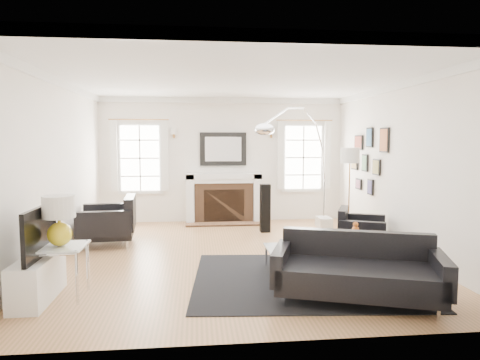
{
  "coord_description": "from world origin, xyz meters",
  "views": [
    {
      "loc": [
        -0.62,
        -6.72,
        1.84
      ],
      "look_at": [
        0.11,
        0.3,
        1.19
      ],
      "focal_mm": 32.0,
      "sensor_mm": 36.0,
      "label": 1
    }
  ],
  "objects": [
    {
      "name": "floor",
      "position": [
        0.0,
        0.0,
        0.0
      ],
      "size": [
        6.0,
        6.0,
        0.0
      ],
      "primitive_type": "plane",
      "color": "olive",
      "rests_on": "ground"
    },
    {
      "name": "back_wall",
      "position": [
        0.0,
        3.0,
        1.4
      ],
      "size": [
        5.5,
        0.04,
        2.8
      ],
      "primitive_type": "cube",
      "color": "white",
      "rests_on": "floor"
    },
    {
      "name": "front_wall",
      "position": [
        0.0,
        -3.0,
        1.4
      ],
      "size": [
        5.5,
        0.04,
        2.8
      ],
      "primitive_type": "cube",
      "color": "white",
      "rests_on": "floor"
    },
    {
      "name": "left_wall",
      "position": [
        -2.75,
        0.0,
        1.4
      ],
      "size": [
        0.04,
        6.0,
        2.8
      ],
      "primitive_type": "cube",
      "color": "white",
      "rests_on": "floor"
    },
    {
      "name": "right_wall",
      "position": [
        2.75,
        0.0,
        1.4
      ],
      "size": [
        0.04,
        6.0,
        2.8
      ],
      "primitive_type": "cube",
      "color": "white",
      "rests_on": "floor"
    },
    {
      "name": "ceiling",
      "position": [
        0.0,
        0.0,
        2.8
      ],
      "size": [
        5.5,
        6.0,
        0.02
      ],
      "primitive_type": "cube",
      "color": "white",
      "rests_on": "back_wall"
    },
    {
      "name": "crown_molding",
      "position": [
        0.0,
        0.0,
        2.74
      ],
      "size": [
        5.5,
        6.0,
        0.12
      ],
      "primitive_type": "cube",
      "color": "white",
      "rests_on": "back_wall"
    },
    {
      "name": "fireplace",
      "position": [
        0.0,
        2.79,
        0.54
      ],
      "size": [
        1.7,
        0.69,
        1.11
      ],
      "color": "white",
      "rests_on": "floor"
    },
    {
      "name": "mantel_mirror",
      "position": [
        0.0,
        2.95,
        1.65
      ],
      "size": [
        1.05,
        0.07,
        0.75
      ],
      "color": "black",
      "rests_on": "back_wall"
    },
    {
      "name": "window_left",
      "position": [
        -1.85,
        2.95,
        1.46
      ],
      "size": [
        1.24,
        0.15,
        1.62
      ],
      "color": "white",
      "rests_on": "back_wall"
    },
    {
      "name": "window_right",
      "position": [
        1.85,
        2.95,
        1.46
      ],
      "size": [
        1.24,
        0.15,
        1.62
      ],
      "color": "white",
      "rests_on": "back_wall"
    },
    {
      "name": "gallery_wall",
      "position": [
        2.72,
        1.3,
        1.53
      ],
      "size": [
        0.04,
        1.73,
        1.29
      ],
      "color": "black",
      "rests_on": "right_wall"
    },
    {
      "name": "tv_unit",
      "position": [
        -2.44,
        -1.7,
        0.33
      ],
      "size": [
        0.35,
        1.0,
        1.09
      ],
      "color": "white",
      "rests_on": "floor"
    },
    {
      "name": "area_rug",
      "position": [
        0.79,
        -1.29,
        0.01
      ],
      "size": [
        3.06,
        2.63,
        0.01
      ],
      "primitive_type": "cube",
      "rotation": [
        0.0,
        0.0,
        -0.08
      ],
      "color": "black",
      "rests_on": "floor"
    },
    {
      "name": "sofa",
      "position": [
        1.23,
        -2.06,
        0.34
      ],
      "size": [
        2.07,
        1.43,
        0.62
      ],
      "color": "black",
      "rests_on": "floor"
    },
    {
      "name": "armchair_left",
      "position": [
        -2.13,
        0.95,
        0.39
      ],
      "size": [
        1.02,
        1.12,
        0.7
      ],
      "color": "black",
      "rests_on": "floor"
    },
    {
      "name": "armchair_right",
      "position": [
        2.15,
        0.22,
        0.32
      ],
      "size": [
        1.01,
        1.06,
        0.57
      ],
      "color": "black",
      "rests_on": "floor"
    },
    {
      "name": "coffee_table",
      "position": [
        0.74,
        -0.99,
        0.31
      ],
      "size": [
        0.77,
        0.77,
        0.34
      ],
      "color": "silver",
      "rests_on": "floor"
    },
    {
      "name": "side_table_left",
      "position": [
        -2.2,
        -1.65,
        0.51
      ],
      "size": [
        0.56,
        0.56,
        0.62
      ],
      "color": "silver",
      "rests_on": "floor"
    },
    {
      "name": "nesting_table",
      "position": [
        1.52,
        -1.23,
        0.46
      ],
      "size": [
        0.52,
        0.44,
        0.57
      ],
      "color": "silver",
      "rests_on": "floor"
    },
    {
      "name": "gourd_lamp",
      "position": [
        -2.2,
        -1.65,
        0.96
      ],
      "size": [
        0.37,
        0.37,
        0.59
      ],
      "color": "gold",
      "rests_on": "side_table_left"
    },
    {
      "name": "orange_vase",
      "position": [
        1.52,
        -1.23,
        0.66
      ],
      "size": [
        0.1,
        0.1,
        0.16
      ],
      "color": "#B15116",
      "rests_on": "nesting_table"
    },
    {
      "name": "arc_floor_lamp",
      "position": [
        1.33,
        1.38,
        1.39
      ],
      "size": [
        1.82,
        1.68,
        2.57
      ],
      "color": "silver",
      "rests_on": "floor"
    },
    {
      "name": "stick_floor_lamp",
      "position": [
        2.2,
        0.88,
        1.48
      ],
      "size": [
        0.35,
        0.35,
        1.71
      ],
      "color": "#A9733A",
      "rests_on": "floor"
    },
    {
      "name": "speaker_tower",
      "position": [
        0.76,
        1.71,
        0.48
      ],
      "size": [
        0.2,
        0.2,
        0.97
      ],
      "primitive_type": "cube",
      "rotation": [
        0.0,
        0.0,
        0.03
      ],
      "color": "black",
      "rests_on": "floor"
    }
  ]
}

